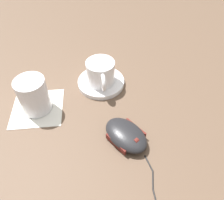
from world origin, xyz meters
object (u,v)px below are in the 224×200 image
at_px(saucer, 101,82).
at_px(drinking_glass, 34,95).
at_px(coffee_cup, 101,73).
at_px(computer_mouse, 126,135).

distance_m(saucer, drinking_glass, 0.18).
bearing_deg(drinking_glass, coffee_cup, -179.56).
height_order(saucer, coffee_cup, coffee_cup).
bearing_deg(computer_mouse, coffee_cup, -99.50).
height_order(computer_mouse, drinking_glass, drinking_glass).
bearing_deg(coffee_cup, computer_mouse, 80.50).
relative_size(saucer, computer_mouse, 1.06).
relative_size(coffee_cup, computer_mouse, 0.85).
distance_m(saucer, computer_mouse, 0.19).
bearing_deg(saucer, computer_mouse, 80.13).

